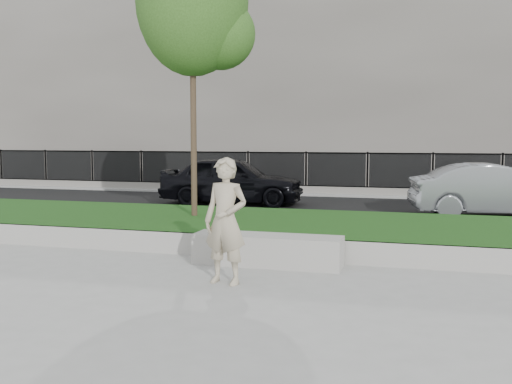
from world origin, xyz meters
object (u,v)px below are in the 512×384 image
(stone_bench, at_px, (267,250))
(young_tree, at_px, (197,8))
(man, at_px, (226,221))
(book, at_px, (215,231))
(car_dark, at_px, (232,180))
(car_silver, at_px, (495,190))

(stone_bench, height_order, young_tree, young_tree)
(man, distance_m, young_tree, 5.95)
(stone_bench, distance_m, young_tree, 5.79)
(book, bearing_deg, car_dark, 72.16)
(man, height_order, car_dark, man)
(stone_bench, height_order, man, man)
(man, bearing_deg, stone_bench, 88.34)
(young_tree, bearing_deg, book, -62.88)
(car_silver, bearing_deg, stone_bench, 138.59)
(car_dark, bearing_deg, stone_bench, -162.95)
(book, height_order, car_dark, car_dark)
(book, height_order, young_tree, young_tree)
(car_dark, bearing_deg, book, -168.93)
(stone_bench, relative_size, car_dark, 0.56)
(young_tree, bearing_deg, stone_bench, -49.52)
(young_tree, height_order, car_silver, young_tree)
(stone_bench, xyz_separation_m, car_dark, (-3.20, 7.79, 0.54))
(book, xyz_separation_m, car_dark, (-2.28, 7.76, 0.27))
(man, xyz_separation_m, young_tree, (-2.00, 3.98, 3.95))
(young_tree, height_order, car_dark, young_tree)
(young_tree, distance_m, car_silver, 8.86)
(man, relative_size, book, 7.39)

